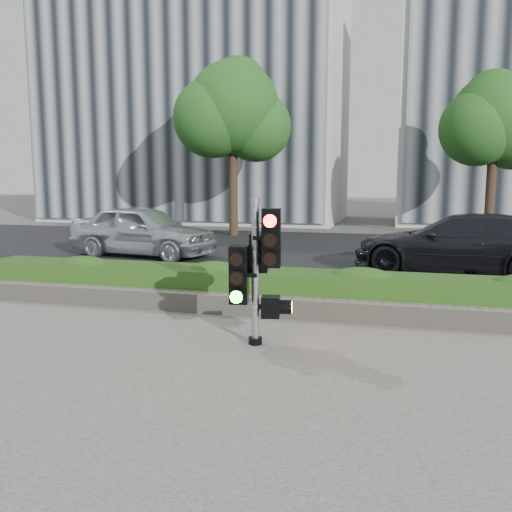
# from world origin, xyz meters

# --- Properties ---
(ground) EXTENTS (120.00, 120.00, 0.00)m
(ground) POSITION_xyz_m (0.00, 0.00, 0.00)
(ground) COLOR #51514C
(ground) RESTS_ON ground
(sidewalk) EXTENTS (16.00, 11.00, 0.03)m
(sidewalk) POSITION_xyz_m (0.00, -2.50, 0.01)
(sidewalk) COLOR #9E9389
(sidewalk) RESTS_ON ground
(road) EXTENTS (60.00, 13.00, 0.02)m
(road) POSITION_xyz_m (0.00, 10.00, 0.01)
(road) COLOR black
(road) RESTS_ON ground
(curb) EXTENTS (60.00, 0.25, 0.12)m
(curb) POSITION_xyz_m (0.00, 3.15, 0.06)
(curb) COLOR gray
(curb) RESTS_ON ground
(stone_wall) EXTENTS (12.00, 0.32, 0.34)m
(stone_wall) POSITION_xyz_m (0.00, 1.90, 0.20)
(stone_wall) COLOR gray
(stone_wall) RESTS_ON sidewalk
(hedge) EXTENTS (12.00, 1.00, 0.68)m
(hedge) POSITION_xyz_m (0.00, 2.55, 0.37)
(hedge) COLOR #488C2B
(hedge) RESTS_ON sidewalk
(building_left) EXTENTS (16.00, 9.00, 15.00)m
(building_left) POSITION_xyz_m (-9.00, 23.00, 7.50)
(building_left) COLOR #B7B7B2
(building_left) RESTS_ON ground
(tree_left) EXTENTS (4.61, 4.03, 7.34)m
(tree_left) POSITION_xyz_m (-4.52, 14.56, 5.04)
(tree_left) COLOR black
(tree_left) RESTS_ON ground
(tree_right) EXTENTS (4.10, 3.58, 6.53)m
(tree_right) POSITION_xyz_m (5.48, 15.55, 4.48)
(tree_right) COLOR black
(tree_right) RESTS_ON ground
(traffic_signal) EXTENTS (0.75, 0.59, 2.09)m
(traffic_signal) POSITION_xyz_m (0.18, 0.34, 1.18)
(traffic_signal) COLOR black
(traffic_signal) RESTS_ON sidewalk
(car_silver) EXTENTS (4.81, 2.56, 1.56)m
(car_silver) POSITION_xyz_m (-5.41, 8.03, 0.80)
(car_silver) COLOR silver
(car_silver) RESTS_ON road
(car_dark) EXTENTS (5.50, 3.06, 1.51)m
(car_dark) POSITION_xyz_m (3.61, 7.16, 0.77)
(car_dark) COLOR black
(car_dark) RESTS_ON road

